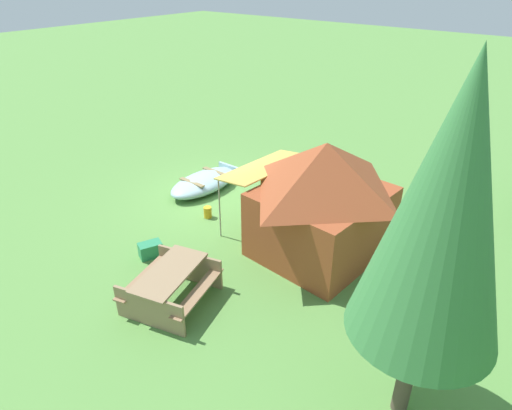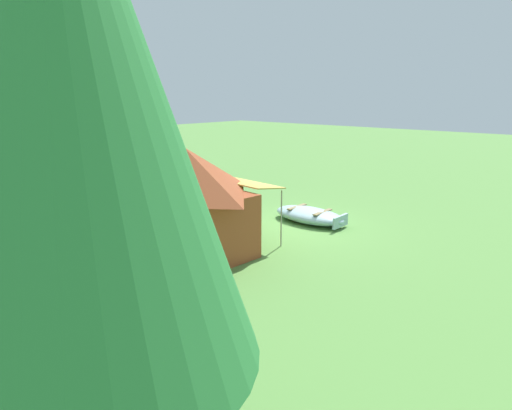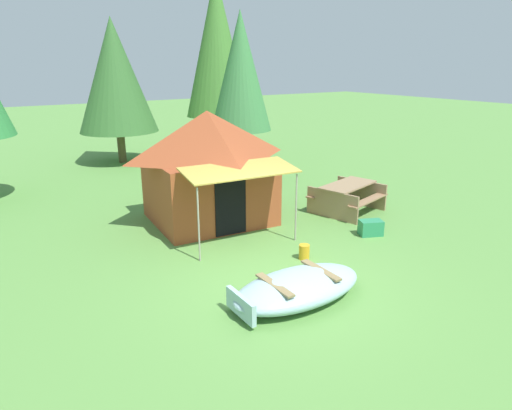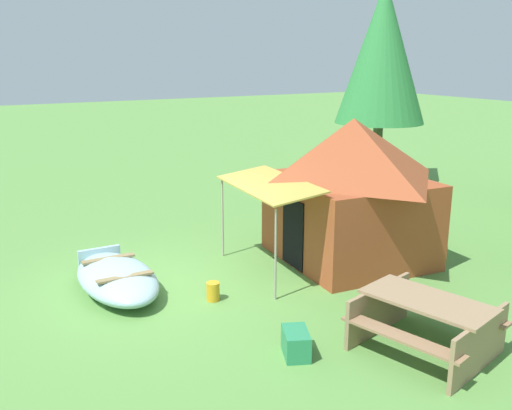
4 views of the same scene
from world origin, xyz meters
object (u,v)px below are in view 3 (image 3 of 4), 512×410
Objects in this scene: canvas_cabin_tent at (209,165)px; picnic_table at (347,194)px; pine_tree_back_left at (217,46)px; pine_tree_side at (241,72)px; pine_tree_far_center at (115,76)px; fuel_can at (304,252)px; cooler_box at (371,228)px; beached_rowboat at (298,287)px.

picnic_table is at bearing -22.13° from canvas_cabin_tent.
pine_tree_back_left reaches higher than picnic_table.
canvas_cabin_tent is at bearing -131.85° from pine_tree_side.
pine_tree_back_left is at bearing -20.26° from pine_tree_far_center.
picnic_table is 3.40m from fuel_can.
cooler_box is at bearing -115.57° from picnic_table.
beached_rowboat is at bearing -112.33° from pine_tree_back_left.
beached_rowboat is at bearing -156.08° from cooler_box.
canvas_cabin_tent reaches higher than cooler_box.
pine_tree_side is (3.52, 7.61, 3.28)m from beached_rowboat.
picnic_table is at bearing -83.60° from pine_tree_side.
pine_tree_far_center is (-3.13, 9.45, 2.86)m from picnic_table.
pine_tree_side is at bearing 96.40° from picnic_table.
pine_tree_back_left is at bearing 82.38° from cooler_box.
pine_tree_back_left is 4.06m from pine_tree_far_center.
pine_tree_side is at bearing 87.77° from cooler_box.
picnic_table is at bearing 31.74° from fuel_can.
cooler_box is 10.64m from pine_tree_back_left.
pine_tree_side is at bearing -106.70° from pine_tree_back_left.
canvas_cabin_tent is 8.30m from pine_tree_far_center.
cooler_box is 0.10× the size of pine_tree_far_center.
fuel_can is at bearing -88.71° from pine_tree_far_center.
canvas_cabin_tent reaches higher than fuel_can.
canvas_cabin_tent reaches higher than picnic_table.
beached_rowboat reaches higher than fuel_can.
beached_rowboat is 1.21× the size of picnic_table.
picnic_table is 9.02m from pine_tree_back_left.
cooler_box is 2.14m from fuel_can.
cooler_box is 1.68× the size of fuel_can.
fuel_can is 7.58m from pine_tree_side.
fuel_can is at bearing -110.40° from pine_tree_side.
beached_rowboat is 3.59m from cooler_box.
canvas_cabin_tent is 3.78m from picnic_table.
cooler_box is 0.07× the size of pine_tree_back_left.
picnic_table is 5.53m from pine_tree_side.
fuel_can is (-2.88, -1.78, -0.32)m from picnic_table.
fuel_can is (1.15, 1.25, -0.09)m from beached_rowboat.
pine_tree_far_center reaches higher than fuel_can.
canvas_cabin_tent is at bearing 157.87° from picnic_table.
picnic_table is 0.28× the size of pine_tree_back_left.
picnic_table is 3.89× the size of cooler_box.
cooler_box is (3.28, 1.45, -0.07)m from beached_rowboat.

